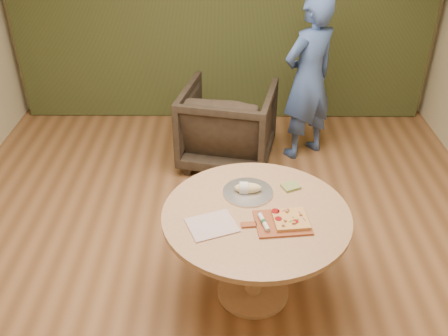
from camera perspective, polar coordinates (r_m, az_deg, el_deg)
room_shell at (r=3.11m, az=-0.74°, el=5.74°), size 5.04×6.04×2.84m
curtain at (r=5.84m, az=-0.17°, el=18.60°), size 4.80×0.14×2.78m
pedestal_table at (r=3.45m, az=3.64°, el=-6.96°), size 1.27×1.27×0.75m
pizza_paddle at (r=3.28m, az=6.49°, el=-6.23°), size 0.46×0.32×0.01m
flatbread_pizza at (r=3.28m, az=7.60°, el=-5.82°), size 0.24×0.24×0.04m
cutlery_roll at (r=3.24m, az=4.56°, el=-6.17°), size 0.07×0.20×0.03m
newspaper at (r=3.24m, az=-1.40°, el=-6.57°), size 0.37×0.34×0.01m
serving_tray at (r=3.54m, az=2.74°, el=-2.77°), size 0.36×0.36×0.02m
bread_roll at (r=3.52m, az=2.61°, el=-2.29°), size 0.19×0.09×0.09m
green_packet at (r=3.62m, az=7.61°, el=-2.11°), size 0.15×0.14×0.02m
armchair at (r=5.13m, az=0.47°, el=5.35°), size 1.05×1.01×0.92m
person_standing at (r=5.18m, az=9.63°, el=9.99°), size 0.75×0.69×1.72m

